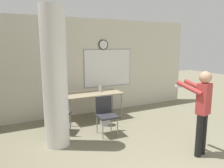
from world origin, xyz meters
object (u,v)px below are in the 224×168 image
(folding_table, at_px, (93,95))
(person_playing_side, at_px, (202,107))
(bottle_on_table, at_px, (100,89))
(chair_table_left, at_px, (59,113))
(chair_table_front, at_px, (106,113))

(folding_table, bearing_deg, person_playing_side, -70.19)
(bottle_on_table, relative_size, chair_table_left, 0.26)
(person_playing_side, bearing_deg, chair_table_front, 124.03)
(chair_table_left, xyz_separation_m, person_playing_side, (2.12, -2.18, 0.43))
(chair_table_front, xyz_separation_m, person_playing_side, (1.14, -1.69, 0.43))
(bottle_on_table, bearing_deg, chair_table_left, -152.97)
(bottle_on_table, xyz_separation_m, person_playing_side, (0.75, -2.87, 0.12))
(bottle_on_table, xyz_separation_m, chair_table_left, (-1.37, -0.70, -0.31))
(bottle_on_table, bearing_deg, chair_table_front, -108.29)
(folding_table, relative_size, bottle_on_table, 7.06)
(bottle_on_table, bearing_deg, folding_table, -162.08)
(chair_table_left, relative_size, chair_table_front, 1.00)
(chair_table_left, distance_m, person_playing_side, 3.07)
(folding_table, relative_size, person_playing_side, 1.01)
(folding_table, bearing_deg, chair_table_left, -151.04)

